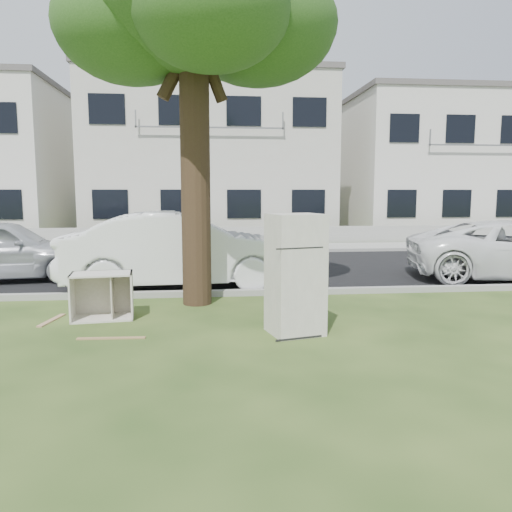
{
  "coord_description": "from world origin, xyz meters",
  "views": [
    {
      "loc": [
        -0.21,
        -7.54,
        2.11
      ],
      "look_at": [
        0.6,
        0.6,
        1.05
      ],
      "focal_mm": 35.0,
      "sensor_mm": 36.0,
      "label": 1
    }
  ],
  "objects": [
    {
      "name": "cabinet",
      "position": [
        -1.95,
        0.83,
        0.39
      ],
      "size": [
        1.05,
        0.73,
        0.77
      ],
      "primitive_type": "cube",
      "rotation": [
        0.0,
        0.0,
        0.12
      ],
      "color": "white",
      "rests_on": "ground"
    },
    {
      "name": "kerb_far",
      "position": [
        0.0,
        9.55,
        0.0
      ],
      "size": [
        120.0,
        0.18,
        0.12
      ],
      "primitive_type": "cube",
      "color": "gray",
      "rests_on": "ground"
    },
    {
      "name": "road",
      "position": [
        0.0,
        6.0,
        0.01
      ],
      "size": [
        120.0,
        7.0,
        0.01
      ],
      "primitive_type": "cube",
      "color": "black",
      "rests_on": "ground"
    },
    {
      "name": "low_wall",
      "position": [
        0.0,
        12.6,
        0.35
      ],
      "size": [
        120.0,
        0.15,
        0.7
      ],
      "primitive_type": "cube",
      "color": "gray",
      "rests_on": "ground"
    },
    {
      "name": "sidewalk",
      "position": [
        0.0,
        11.0,
        0.01
      ],
      "size": [
        120.0,
        2.8,
        0.01
      ],
      "primitive_type": "cube",
      "color": "gray",
      "rests_on": "ground"
    },
    {
      "name": "townhouse_center",
      "position": [
        0.0,
        17.5,
        3.72
      ],
      "size": [
        11.22,
        8.16,
        7.44
      ],
      "color": "beige",
      "rests_on": "ground"
    },
    {
      "name": "car_center",
      "position": [
        -0.78,
        3.41,
        0.84
      ],
      "size": [
        5.18,
        2.1,
        1.67
      ],
      "primitive_type": "imported",
      "rotation": [
        0.0,
        0.0,
        1.64
      ],
      "color": "white",
      "rests_on": "ground"
    },
    {
      "name": "plank_c",
      "position": [
        -2.77,
        0.74,
        0.01
      ],
      "size": [
        0.24,
        0.81,
        0.02
      ],
      "primitive_type": "cube",
      "rotation": [
        0.0,
        0.0,
        1.38
      ],
      "color": "#A67E5C",
      "rests_on": "ground"
    },
    {
      "name": "ground",
      "position": [
        0.0,
        0.0,
        0.0
      ],
      "size": [
        120.0,
        120.0,
        0.0
      ],
      "primitive_type": "plane",
      "color": "#274017"
    },
    {
      "name": "kerb_near",
      "position": [
        0.0,
        2.45,
        0.0
      ],
      "size": [
        120.0,
        0.18,
        0.12
      ],
      "primitive_type": "cube",
      "color": "gray",
      "rests_on": "ground"
    },
    {
      "name": "car_left",
      "position": [
        -5.07,
        4.73,
        0.75
      ],
      "size": [
        4.62,
        2.4,
        1.5
      ],
      "primitive_type": "imported",
      "rotation": [
        0.0,
        0.0,
        1.72
      ],
      "color": "silver",
      "rests_on": "ground"
    },
    {
      "name": "plank_a",
      "position": [
        -1.6,
        -0.39,
        0.01
      ],
      "size": [
        0.98,
        0.11,
        0.02
      ],
      "primitive_type": "cube",
      "rotation": [
        0.0,
        0.0,
        -0.04
      ],
      "color": "#99774A",
      "rests_on": "ground"
    },
    {
      "name": "townhouse_right",
      "position": [
        12.0,
        17.5,
        3.42
      ],
      "size": [
        10.2,
        8.16,
        6.84
      ],
      "color": "silver",
      "rests_on": "ground"
    },
    {
      "name": "fridge",
      "position": [
        1.09,
        -0.34,
        0.89
      ],
      "size": [
        0.88,
        0.84,
        1.79
      ],
      "primitive_type": "cube",
      "rotation": [
        0.0,
        0.0,
        0.25
      ],
      "color": "silver",
      "rests_on": "ground"
    }
  ]
}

